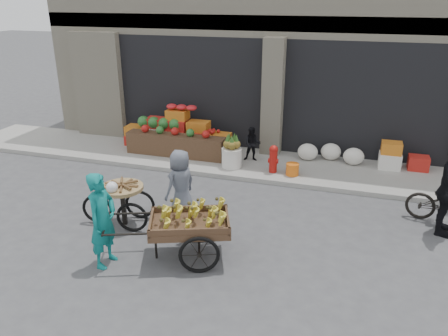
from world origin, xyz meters
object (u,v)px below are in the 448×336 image
(seated_person, at_px, (252,144))
(vendor_woman, at_px, (103,220))
(fire_hydrant, at_px, (273,158))
(tricycle_cart, at_px, (122,199))
(pineapple_bin, at_px, (232,158))
(orange_bucket, at_px, (292,169))
(banana_cart, at_px, (187,222))
(vendor_grey, at_px, (181,184))

(seated_person, relative_size, vendor_woman, 0.55)
(fire_hydrant, relative_size, tricycle_cart, 0.49)
(fire_hydrant, bearing_deg, vendor_woman, -113.16)
(seated_person, xyz_separation_m, vendor_woman, (-1.28, -5.28, 0.25))
(vendor_woman, bearing_deg, pineapple_bin, -7.19)
(orange_bucket, distance_m, seated_person, 1.42)
(pineapple_bin, height_order, banana_cart, banana_cart)
(pineapple_bin, bearing_deg, fire_hydrant, -2.60)
(banana_cart, xyz_separation_m, vendor_woman, (-1.26, -0.59, 0.14))
(vendor_woman, relative_size, vendor_grey, 1.15)
(fire_hydrant, relative_size, banana_cart, 0.29)
(pineapple_bin, relative_size, seated_person, 0.56)
(banana_cart, distance_m, tricycle_cart, 1.82)
(pineapple_bin, height_order, vendor_woman, vendor_woman)
(vendor_grey, bearing_deg, pineapple_bin, -160.90)
(orange_bucket, bearing_deg, banana_cart, -106.99)
(fire_hydrant, xyz_separation_m, banana_cart, (-0.72, -4.04, 0.20))
(pineapple_bin, distance_m, orange_bucket, 1.61)
(orange_bucket, relative_size, seated_person, 0.34)
(seated_person, bearing_deg, fire_hydrant, -52.88)
(banana_cart, bearing_deg, fire_hydrant, 59.08)
(banana_cart, height_order, vendor_woman, vendor_woman)
(seated_person, distance_m, tricycle_cart, 4.30)
(seated_person, bearing_deg, vendor_grey, -111.80)
(vendor_grey, bearing_deg, seated_person, -166.53)
(pineapple_bin, bearing_deg, orange_bucket, -3.58)
(tricycle_cart, bearing_deg, seated_person, 55.51)
(fire_hydrant, xyz_separation_m, vendor_woman, (-1.98, -4.63, 0.34))
(pineapple_bin, xyz_separation_m, vendor_grey, (-0.29, -2.72, 0.36))
(seated_person, relative_size, banana_cart, 0.37)
(banana_cart, xyz_separation_m, vendor_grey, (-0.67, 1.37, 0.03))
(fire_hydrant, distance_m, orange_bucket, 0.55)
(pineapple_bin, distance_m, fire_hydrant, 1.11)
(orange_bucket, xyz_separation_m, tricycle_cart, (-2.88, -3.26, 0.30))
(orange_bucket, height_order, vendor_woman, vendor_woman)
(banana_cart, bearing_deg, tricycle_cart, 135.29)
(pineapple_bin, height_order, tricycle_cart, tricycle_cart)
(banana_cart, relative_size, vendor_woman, 1.48)
(pineapple_bin, xyz_separation_m, tricycle_cart, (-1.28, -3.36, 0.20))
(seated_person, relative_size, tricycle_cart, 0.64)
(pineapple_bin, relative_size, fire_hydrant, 0.73)
(seated_person, height_order, tricycle_cart, seated_person)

